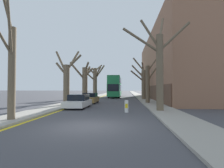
# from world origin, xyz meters

# --- Properties ---
(ground_plane) EXTENTS (300.00, 300.00, 0.00)m
(ground_plane) POSITION_xyz_m (0.00, 0.00, 0.00)
(ground_plane) COLOR #424247
(sidewalk_left) EXTENTS (2.38, 120.00, 0.12)m
(sidewalk_left) POSITION_xyz_m (-5.11, 50.00, 0.06)
(sidewalk_left) COLOR gray
(sidewalk_left) RESTS_ON ground
(sidewalk_right) EXTENTS (2.38, 120.00, 0.12)m
(sidewalk_right) POSITION_xyz_m (5.11, 50.00, 0.06)
(sidewalk_right) COLOR gray
(sidewalk_right) RESTS_ON ground
(building_facade_right) EXTENTS (10.08, 32.93, 11.93)m
(building_facade_right) POSITION_xyz_m (11.28, 24.52, 5.96)
(building_facade_right) COLOR #93664C
(building_facade_right) RESTS_ON ground
(kerb_line_stripe) EXTENTS (0.24, 120.00, 0.01)m
(kerb_line_stripe) POSITION_xyz_m (-3.74, 50.00, 0.00)
(kerb_line_stripe) COLOR yellow
(kerb_line_stripe) RESTS_ON ground
(street_tree_left_0) EXTENTS (0.93, 2.40, 7.51)m
(street_tree_left_0) POSITION_xyz_m (-4.73, 0.79, 3.22)
(street_tree_left_0) COLOR brown
(street_tree_left_0) RESTS_ON ground
(street_tree_left_1) EXTENTS (3.27, 2.65, 6.55)m
(street_tree_left_1) POSITION_xyz_m (-4.72, 10.27, 2.85)
(street_tree_left_1) COLOR brown
(street_tree_left_1) RESTS_ON ground
(street_tree_left_2) EXTENTS (3.64, 2.95, 6.17)m
(street_tree_left_2) POSITION_xyz_m (-4.91, 19.42, 3.07)
(street_tree_left_2) COLOR brown
(street_tree_left_2) RESTS_ON ground
(street_tree_left_3) EXTENTS (4.14, 4.06, 7.21)m
(street_tree_left_3) POSITION_xyz_m (-4.66, 27.67, 3.61)
(street_tree_left_3) COLOR brown
(street_tree_left_3) RESTS_ON ground
(street_tree_right_0) EXTENTS (5.41, 3.16, 8.67)m
(street_tree_right_0) POSITION_xyz_m (4.65, 5.89, 3.84)
(street_tree_right_0) COLOR brown
(street_tree_right_0) RESTS_ON ground
(street_tree_right_1) EXTENTS (3.60, 1.70, 6.29)m
(street_tree_right_1) POSITION_xyz_m (4.64, 13.75, 2.77)
(street_tree_right_1) COLOR brown
(street_tree_right_1) RESTS_ON ground
(street_tree_right_2) EXTENTS (2.66, 2.88, 6.31)m
(street_tree_right_2) POSITION_xyz_m (4.73, 21.37, 2.90)
(street_tree_right_2) COLOR brown
(street_tree_right_2) RESTS_ON ground
(double_decker_bus) EXTENTS (2.45, 10.56, 4.46)m
(double_decker_bus) POSITION_xyz_m (-0.56, 29.13, 2.52)
(double_decker_bus) COLOR #1E7F47
(double_decker_bus) RESTS_ON ground
(parked_car_0) EXTENTS (1.90, 4.36, 1.33)m
(parked_car_0) POSITION_xyz_m (-2.82, 8.30, 0.63)
(parked_car_0) COLOR silver
(parked_car_0) RESTS_ON ground
(parked_car_1) EXTENTS (1.85, 3.97, 1.34)m
(parked_car_1) POSITION_xyz_m (-2.82, 13.73, 0.64)
(parked_car_1) COLOR olive
(parked_car_1) RESTS_ON ground
(traffic_bollard) EXTENTS (0.30, 0.31, 0.96)m
(traffic_bollard) POSITION_xyz_m (1.95, 5.31, 0.48)
(traffic_bollard) COLOR white
(traffic_bollard) RESTS_ON ground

